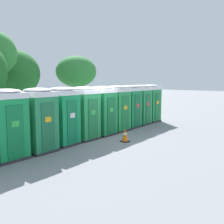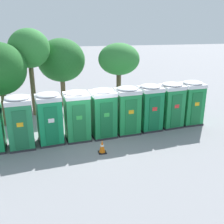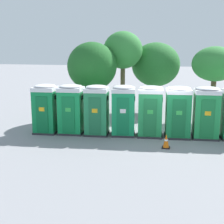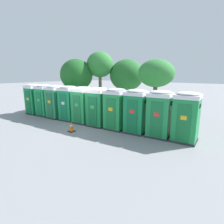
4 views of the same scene
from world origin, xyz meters
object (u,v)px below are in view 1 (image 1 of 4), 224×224
(portapotty_7, at_px, (129,106))
(street_tree_0, at_px, (76,72))
(traffic_cone, at_px, (125,135))
(portapotty_5, at_px, (102,110))
(portapotty_1, at_px, (6,124))
(portapotty_3, at_px, (63,116))
(portapotty_8, at_px, (140,104))
(street_tree_3, at_px, (13,74))
(portapotty_4, at_px, (84,113))
(portapotty_6, at_px, (117,108))
(portapotty_9, at_px, (150,103))
(portapotty_2, at_px, (39,120))

(portapotty_7, xyz_separation_m, street_tree_0, (-0.70, 4.06, 2.09))
(traffic_cone, bearing_deg, portapotty_5, 77.32)
(portapotty_1, relative_size, traffic_cone, 3.97)
(portapotty_5, bearing_deg, portapotty_3, -175.62)
(portapotty_3, relative_size, portapotty_5, 1.00)
(portapotty_8, distance_m, street_tree_3, 8.16)
(portapotty_4, height_order, portapotty_6, same)
(portapotty_9, bearing_deg, portapotty_2, -173.22)
(portapotty_1, xyz_separation_m, portapotty_5, (5.36, 0.50, 0.00))
(portapotty_6, height_order, portapotty_9, same)
(portapotty_3, distance_m, portapotty_7, 5.38)
(portapotty_2, bearing_deg, portapotty_4, 7.02)
(portapotty_7, relative_size, traffic_cone, 3.97)
(portapotty_1, distance_m, portapotty_8, 9.41)
(portapotty_4, distance_m, portapotty_7, 4.04)
(portapotty_3, xyz_separation_m, portapotty_8, (6.68, 0.74, -0.00))
(portapotty_7, relative_size, street_tree_3, 0.54)
(portapotty_7, xyz_separation_m, portapotty_8, (1.33, 0.18, -0.00))
(portapotty_8, bearing_deg, traffic_cone, -151.31)
(street_tree_0, height_order, street_tree_3, street_tree_3)
(portapotty_6, height_order, street_tree_3, street_tree_3)
(portapotty_3, height_order, portapotty_5, same)
(portapotty_7, bearing_deg, portapotty_3, -174.02)
(portapotty_3, xyz_separation_m, portapotty_7, (5.35, 0.56, -0.00))
(portapotty_1, distance_m, portapotty_4, 4.03)
(portapotty_8, bearing_deg, street_tree_0, 117.63)
(portapotty_5, relative_size, traffic_cone, 3.97)
(traffic_cone, bearing_deg, portapotty_1, 164.21)
(portapotty_4, distance_m, portapotty_5, 1.35)
(portapotty_2, bearing_deg, portapotty_5, 6.11)
(portapotty_5, distance_m, portapotty_9, 5.38)
(street_tree_0, bearing_deg, portapotty_4, -126.20)
(portapotty_1, xyz_separation_m, portapotty_4, (4.02, 0.40, 0.00))
(portapotty_1, height_order, portapotty_7, same)
(portapotty_1, bearing_deg, portapotty_3, 6.22)
(portapotty_4, bearing_deg, portapotty_3, -175.52)
(portapotty_1, bearing_deg, traffic_cone, -15.79)
(portapotty_9, bearing_deg, street_tree_0, 132.06)
(portapotty_8, bearing_deg, portapotty_5, -172.44)
(portapotty_8, height_order, street_tree_3, street_tree_3)
(portapotty_7, relative_size, portapotty_9, 1.00)
(portapotty_8, height_order, portapotty_9, same)
(portapotty_4, relative_size, portapotty_8, 1.00)
(portapotty_4, height_order, traffic_cone, portapotty_4)
(portapotty_4, height_order, portapotty_7, same)
(portapotty_4, xyz_separation_m, portapotty_7, (4.01, 0.46, 0.00))
(portapotty_8, distance_m, traffic_cone, 5.14)
(portapotty_5, xyz_separation_m, portapotty_7, (2.67, 0.36, 0.00))
(portapotty_7, bearing_deg, traffic_cone, -144.00)
(portapotty_2, height_order, street_tree_3, street_tree_3)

